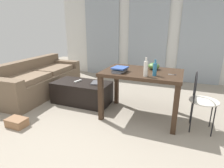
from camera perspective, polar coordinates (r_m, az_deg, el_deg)
name	(u,v)px	position (r m, az deg, el deg)	size (l,w,h in m)	color
ground_plane	(120,108)	(3.40, 2.33, -7.44)	(9.06, 9.06, 0.00)	gray
wall_back	(148,34)	(5.30, 11.11, 14.96)	(5.26, 0.10, 2.44)	silver
curtains	(147,40)	(5.22, 10.83, 13.32)	(3.74, 0.03, 2.15)	#99A3AD
couch	(39,80)	(4.34, -21.69, 1.09)	(0.91, 2.08, 0.73)	brown
coffee_table	(82,92)	(3.62, -9.24, -2.56)	(1.09, 0.57, 0.41)	black
craft_table	(142,78)	(2.93, 9.22, 1.82)	(1.20, 0.80, 0.76)	#382619
wire_chair	(200,95)	(2.82, 25.47, -3.08)	(0.39, 0.39, 0.85)	silver
bottle_near	(155,69)	(2.64, 13.11, 4.51)	(0.06, 0.06, 0.23)	teal
bottle_far	(146,69)	(2.58, 10.38, 4.74)	(0.06, 0.06, 0.27)	beige
bowl	(154,66)	(3.04, 12.80, 5.41)	(0.18, 0.18, 0.11)	#477033
book_stack	(120,69)	(2.81, 2.33, 4.52)	(0.22, 0.31, 0.08)	#4C4C51
scissors	(173,75)	(2.79, 18.44, 2.75)	(0.11, 0.04, 0.00)	#9EA0A5
tv_remote_primary	(78,81)	(3.61, -10.50, 0.91)	(0.04, 0.18, 0.02)	#B7B7B2
magazine	(97,83)	(3.46, -4.81, 0.41)	(0.18, 0.26, 0.02)	#4C4C51
shoebox	(17,122)	(3.14, -27.36, -10.49)	(0.30, 0.20, 0.12)	#996B47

